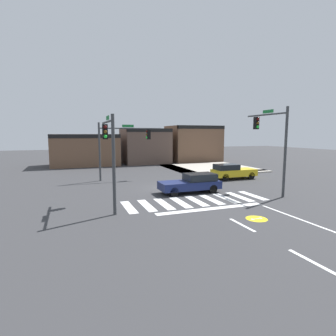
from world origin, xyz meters
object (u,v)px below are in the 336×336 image
(traffic_signal_southwest, at_px, (109,144))
(traffic_signal_northwest, at_px, (123,140))
(car_navy, at_px, (192,183))
(traffic_signal_southeast, at_px, (272,136))
(car_yellow, at_px, (232,171))

(traffic_signal_southwest, relative_size, traffic_signal_northwest, 0.89)
(traffic_signal_southwest, distance_m, car_navy, 7.33)
(traffic_signal_southeast, bearing_deg, traffic_signal_southwest, 89.84)
(traffic_signal_southwest, xyz_separation_m, traffic_signal_northwest, (2.65, 9.60, -0.03))
(traffic_signal_southwest, bearing_deg, traffic_signal_northwest, -15.41)
(traffic_signal_southeast, bearing_deg, traffic_signal_northwest, 42.77)
(traffic_signal_northwest, xyz_separation_m, traffic_signal_southeast, (8.91, -9.63, 0.50))
(traffic_signal_southwest, height_order, traffic_signal_southeast, traffic_signal_southeast)
(traffic_signal_northwest, bearing_deg, traffic_signal_southeast, -47.23)
(traffic_signal_northwest, bearing_deg, car_yellow, -18.90)
(traffic_signal_southwest, xyz_separation_m, car_yellow, (12.47, 6.23, -2.99))
(traffic_signal_northwest, relative_size, car_yellow, 1.42)
(traffic_signal_southwest, distance_m, traffic_signal_northwest, 9.96)
(traffic_signal_northwest, height_order, car_yellow, traffic_signal_northwest)
(traffic_signal_southwest, relative_size, car_navy, 1.19)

